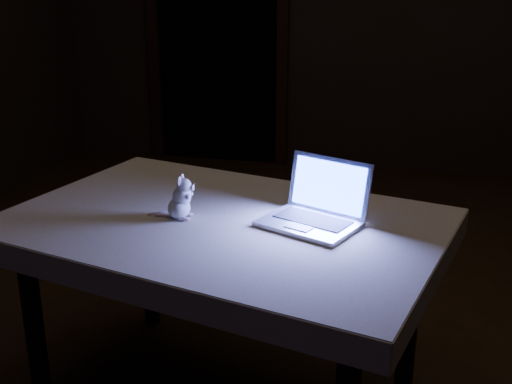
# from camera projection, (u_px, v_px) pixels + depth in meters

# --- Properties ---
(floor) EXTENTS (5.00, 5.00, 0.00)m
(floor) POSITION_uv_depth(u_px,v_px,m) (318.00, 354.00, 2.46)
(floor) COLOR black
(floor) RESTS_ON ground
(doorway) EXTENTS (1.06, 0.36, 2.13)m
(doorway) POSITION_uv_depth(u_px,v_px,m) (217.00, 17.00, 4.64)
(doorway) COLOR black
(doorway) RESTS_ON back_wall
(table) EXTENTS (1.39, 1.08, 0.66)m
(table) POSITION_uv_depth(u_px,v_px,m) (224.00, 315.00, 2.09)
(table) COLOR black
(table) RESTS_ON floor
(tablecloth) EXTENTS (1.56, 1.34, 0.08)m
(tablecloth) POSITION_uv_depth(u_px,v_px,m) (200.00, 233.00, 1.98)
(tablecloth) COLOR beige
(tablecloth) RESTS_ON table
(laptop) EXTENTS (0.35, 0.33, 0.19)m
(laptop) POSITION_uv_depth(u_px,v_px,m) (309.00, 197.00, 1.89)
(laptop) COLOR #BCBBBF
(laptop) RESTS_ON tablecloth
(plush_mouse) EXTENTS (0.14, 0.14, 0.14)m
(plush_mouse) POSITION_uv_depth(u_px,v_px,m) (179.00, 197.00, 1.96)
(plush_mouse) COLOR silver
(plush_mouse) RESTS_ON tablecloth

